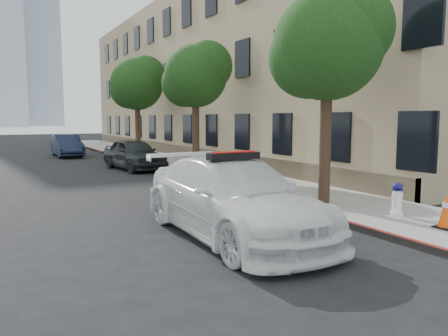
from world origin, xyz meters
The scene contains 13 objects.
ground centered at (0.00, 0.00, 0.00)m, with size 120.00×120.00×0.00m, color black.
sidewalk centered at (3.60, 10.00, 0.07)m, with size 3.20×50.00×0.15m, color gray.
curb_strip centered at (2.06, 10.00, 0.07)m, with size 0.12×50.00×0.15m, color maroon.
building centered at (9.20, 15.00, 5.00)m, with size 8.00×36.00×10.00m, color tan.
tower_right centered at (9.00, 135.00, 22.00)m, with size 14.00×14.00×44.00m, color #9EA8B7.
tree_near centered at (2.93, -2.01, 4.27)m, with size 2.92×2.82×5.62m.
tree_mid centered at (2.93, 5.99, 4.16)m, with size 2.77×2.64×5.43m.
tree_far centered at (2.93, 13.99, 4.39)m, with size 3.10×3.00×5.81m.
police_car centered at (-0.47, -3.07, 0.80)m, with size 2.26×5.50×1.74m.
parked_car_mid centered at (1.20, 9.23, 0.73)m, with size 1.72×4.27×1.45m, color #202429.
parked_car_far centered at (-0.46, 17.95, 0.68)m, with size 1.45×4.15×1.37m, color #161D37.
fire_hydrant centered at (3.50, -3.83, 0.52)m, with size 0.32×0.29×0.77m.
traffic_cone centered at (3.39, -5.15, 0.50)m, with size 0.38×0.38×0.71m.
Camera 1 is at (-4.83, -10.71, 2.41)m, focal length 35.00 mm.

